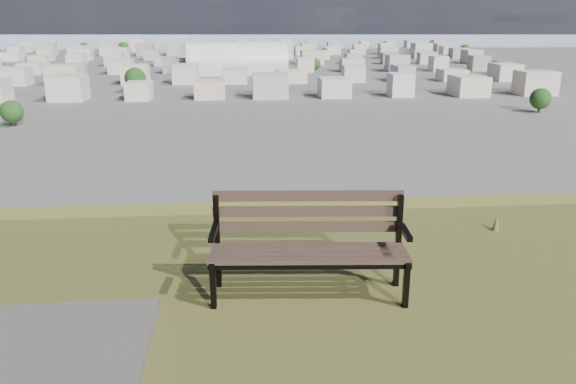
{
  "coord_description": "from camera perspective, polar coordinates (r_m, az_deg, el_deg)",
  "views": [
    {
      "loc": [
        -0.37,
        -2.34,
        27.22
      ],
      "look_at": [
        0.17,
        3.85,
        25.3
      ],
      "focal_mm": 35.0,
      "sensor_mm": 36.0,
      "label": 1
    }
  ],
  "objects": [
    {
      "name": "arena",
      "position": [
        296.2,
        -5.25,
        12.83
      ],
      "size": [
        52.1,
        25.65,
        21.29
      ],
      "rotation": [
        0.0,
        0.0,
        0.09
      ],
      "color": "beige",
      "rests_on": "ground"
    },
    {
      "name": "city_trees",
      "position": [
        323.17,
        -9.79,
        12.98
      ],
      "size": [
        406.52,
        387.2,
        9.98
      ],
      "color": "black",
      "rests_on": "ground"
    },
    {
      "name": "bay_water",
      "position": [
        902.75,
        -5.09,
        15.41
      ],
      "size": [
        2400.0,
        700.0,
        0.12
      ],
      "primitive_type": "cube",
      "color": "#91AAB9",
      "rests_on": "ground"
    },
    {
      "name": "park_bench",
      "position": [
        4.66,
        2.11,
        -4.86
      ],
      "size": [
        1.64,
        0.63,
        0.84
      ],
      "rotation": [
        0.0,
        0.0,
        -0.08
      ],
      "color": "#443427",
      "rests_on": "hilltop_mesa"
    },
    {
      "name": "far_hills",
      "position": [
        1406.57,
        -7.74,
        16.98
      ],
      "size": [
        2050.0,
        340.0,
        60.0
      ],
      "color": "#969FBA",
      "rests_on": "ground"
    },
    {
      "name": "city_blocks",
      "position": [
        397.49,
        -5.02,
        13.71
      ],
      "size": [
        395.0,
        361.0,
        7.0
      ],
      "color": "beige",
      "rests_on": "ground"
    }
  ]
}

